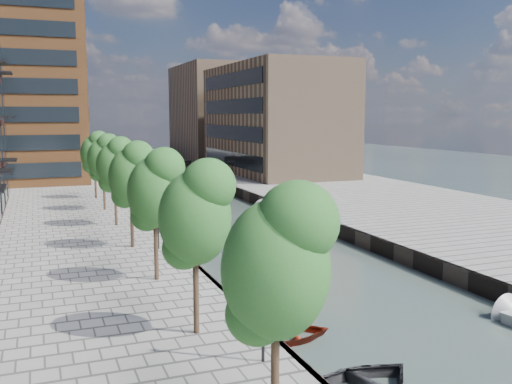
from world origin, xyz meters
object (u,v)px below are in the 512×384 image
bridge (140,167)px  tree_5 (103,156)px  tree_1 (195,211)px  motorboat_3 (301,230)px  tree_4 (114,163)px  sloop_1 (232,301)px  sloop_3 (146,217)px  motorboat_4 (265,213)px  tree_6 (94,151)px  tree_2 (155,187)px  tree_3 (130,173)px  sloop_4 (161,222)px  car (211,167)px  sloop_2 (278,340)px  tree_0 (276,260)px

bridge → tree_5: size_ratio=2.18×
tree_1 → motorboat_3: (12.92, 18.57, -5.12)m
tree_4 → sloop_1: bearing=-78.2°
tree_5 → sloop_3: (3.48, 0.95, -5.31)m
tree_1 → motorboat_4: bearing=63.4°
tree_4 → motorboat_4: tree_4 is taller
tree_4 → tree_6: same height
tree_1 → sloop_3: (3.48, 28.95, -5.31)m
tree_2 → motorboat_3: tree_2 is taller
tree_3 → sloop_1: size_ratio=1.26×
tree_3 → bridge: bearing=79.7°
sloop_3 → sloop_4: (0.70, -2.82, 0.00)m
bridge → tree_5: tree_5 is taller
tree_4 → car: tree_4 is taller
tree_4 → sloop_4: (4.18, 5.13, -5.31)m
motorboat_3 → bridge: bearing=96.0°
motorboat_4 → bridge: bearing=97.6°
tree_3 → car: 43.39m
sloop_1 → car: size_ratio=1.20×
tree_2 → tree_5: same height
motorboat_3 → motorboat_4: bearing=88.5°
sloop_1 → sloop_3: bearing=12.5°
sloop_2 → motorboat_3: 20.31m
tree_4 → car: (16.60, 32.92, -3.64)m
tree_0 → tree_1: bearing=90.0°
tree_4 → tree_5: 7.00m
car → sloop_4: bearing=-107.7°
tree_6 → sloop_3: 8.77m
tree_2 → motorboat_4: 23.78m
tree_5 → sloop_4: tree_5 is taller
sloop_1 → motorboat_4: 22.78m
sloop_2 → motorboat_3: (9.53, 17.94, 0.19)m
sloop_2 → car: car is taller
sloop_4 → tree_3: bearing=174.0°
bridge → tree_0: tree_0 is taller
sloop_1 → tree_3: bearing=34.2°
tree_5 → sloop_3: 6.41m
tree_0 → tree_4: (0.00, 28.00, 0.00)m
tree_3 → motorboat_4: tree_3 is taller
tree_1 → sloop_3: bearing=83.2°
bridge → sloop_2: bridge is taller
tree_2 → sloop_2: (3.39, -6.36, -5.31)m
tree_6 → motorboat_3: 21.52m
sloop_1 → motorboat_4: (9.92, 20.51, 0.23)m
tree_6 → motorboat_3: tree_6 is taller
tree_2 → tree_1: bearing=-90.0°
motorboat_4 → tree_1: bearing=-116.6°
tree_3 → sloop_1: (3.20, -8.34, -5.31)m
tree_3 → tree_4: size_ratio=1.00×
motorboat_4 → sloop_4: bearing=-179.7°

